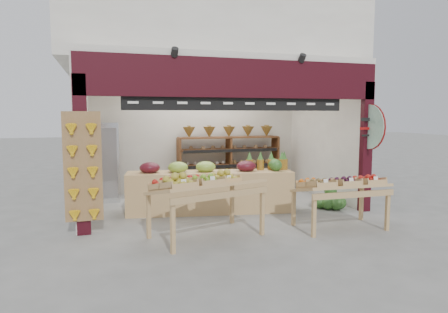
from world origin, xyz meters
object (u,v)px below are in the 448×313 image
back_shelving (229,150)px  display_table_right (340,185)px  mid_counter (210,190)px  display_table_left (199,185)px  watermelon_pile (330,200)px  refrigerator (103,162)px  cardboard_stack (154,196)px

back_shelving → display_table_right: (0.80, -3.87, -0.30)m
mid_counter → display_table_left: bearing=-111.3°
display_table_right → watermelon_pile: 1.63m
refrigerator → back_shelving: bearing=5.9°
display_table_left → display_table_right: size_ratio=1.27×
mid_counter → display_table_left: size_ratio=1.74×
cardboard_stack → display_table_left: size_ratio=0.54×
display_table_left → display_table_right: 2.51m
watermelon_pile → refrigerator: bearing=154.1°
display_table_left → display_table_right: bearing=-4.5°
display_table_left → watermelon_pile: display_table_left is taller
mid_counter → cardboard_stack: bearing=147.2°
back_shelving → watermelon_pile: 3.03m
back_shelving → mid_counter: 2.42m
refrigerator → display_table_left: 3.70m
mid_counter → display_table_left: display_table_left is taller
cardboard_stack → refrigerator: bearing=131.8°
mid_counter → display_table_right: (1.88, -1.79, 0.31)m
display_table_right → watermelon_pile: display_table_right is taller
refrigerator → watermelon_pile: size_ratio=2.74×
refrigerator → watermelon_pile: bearing=-24.9°
cardboard_stack → watermelon_pile: size_ratio=1.62×
back_shelving → mid_counter: size_ratio=0.79×
cardboard_stack → watermelon_pile: cardboard_stack is taller
refrigerator → display_table_left: refrigerator is taller
back_shelving → cardboard_stack: size_ratio=2.52×
back_shelving → display_table_left: size_ratio=1.37×
cardboard_stack → display_table_right: bearing=-40.1°
refrigerator → display_table_left: size_ratio=0.92×
mid_counter → display_table_right: bearing=-43.6°
mid_counter → display_table_left: 1.76m
back_shelving → mid_counter: back_shelving is taller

